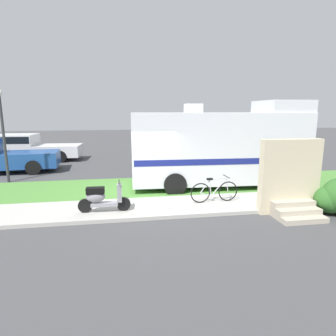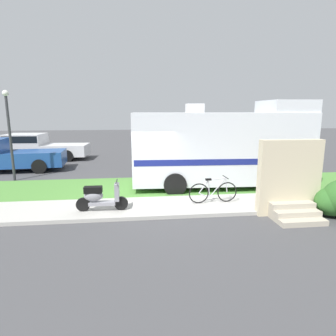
{
  "view_description": "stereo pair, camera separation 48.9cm",
  "coord_description": "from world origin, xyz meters",
  "px_view_note": "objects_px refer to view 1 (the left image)",
  "views": [
    {
      "loc": [
        -0.73,
        -10.36,
        3.27
      ],
      "look_at": [
        1.01,
        0.3,
        1.1
      ],
      "focal_mm": 30.61,
      "sensor_mm": 36.0,
      "label": 1
    },
    {
      "loc": [
        -0.25,
        -10.43,
        3.27
      ],
      "look_at": [
        1.01,
        0.3,
        1.1
      ],
      "focal_mm": 30.61,
      "sensor_mm": 36.0,
      "label": 2
    }
  ],
  "objects_px": {
    "motorhome_rv": "(220,146)",
    "street_lamp_post": "(3,127)",
    "bicycle": "(214,191)",
    "pickup_truck_far": "(31,147)",
    "bottle_green": "(298,199)",
    "scooter": "(102,198)"
  },
  "relations": [
    {
      "from": "motorhome_rv",
      "to": "bicycle",
      "type": "xyz_separation_m",
      "value": [
        -1.03,
        -2.44,
        -1.25
      ]
    },
    {
      "from": "motorhome_rv",
      "to": "street_lamp_post",
      "type": "xyz_separation_m",
      "value": [
        -9.42,
        2.27,
        0.78
      ]
    },
    {
      "from": "scooter",
      "to": "street_lamp_post",
      "type": "bearing_deg",
      "value": 132.01
    },
    {
      "from": "motorhome_rv",
      "to": "street_lamp_post",
      "type": "distance_m",
      "value": 9.72
    },
    {
      "from": "motorhome_rv",
      "to": "street_lamp_post",
      "type": "relative_size",
      "value": 1.78
    },
    {
      "from": "scooter",
      "to": "street_lamp_post",
      "type": "xyz_separation_m",
      "value": [
        -4.58,
        5.09,
        1.96
      ]
    },
    {
      "from": "bicycle",
      "to": "street_lamp_post",
      "type": "xyz_separation_m",
      "value": [
        -8.39,
        4.71,
        2.03
      ]
    },
    {
      "from": "motorhome_rv",
      "to": "street_lamp_post",
      "type": "height_order",
      "value": "street_lamp_post"
    },
    {
      "from": "pickup_truck_far",
      "to": "motorhome_rv",
      "type": "bearing_deg",
      "value": -39.64
    },
    {
      "from": "scooter",
      "to": "bicycle",
      "type": "distance_m",
      "value": 3.83
    },
    {
      "from": "motorhome_rv",
      "to": "scooter",
      "type": "distance_m",
      "value": 5.72
    },
    {
      "from": "scooter",
      "to": "bicycle",
      "type": "relative_size",
      "value": 0.95
    },
    {
      "from": "bottle_green",
      "to": "street_lamp_post",
      "type": "height_order",
      "value": "street_lamp_post"
    },
    {
      "from": "bicycle",
      "to": "street_lamp_post",
      "type": "distance_m",
      "value": 9.83
    },
    {
      "from": "pickup_truck_far",
      "to": "bottle_green",
      "type": "relative_size",
      "value": 19.26
    },
    {
      "from": "motorhome_rv",
      "to": "bicycle",
      "type": "distance_m",
      "value": 2.93
    },
    {
      "from": "scooter",
      "to": "bicycle",
      "type": "height_order",
      "value": "scooter"
    },
    {
      "from": "motorhome_rv",
      "to": "bottle_green",
      "type": "xyz_separation_m",
      "value": [
        1.83,
        -3.01,
        -1.52
      ]
    },
    {
      "from": "bicycle",
      "to": "motorhome_rv",
      "type": "bearing_deg",
      "value": 67.15
    },
    {
      "from": "street_lamp_post",
      "to": "bicycle",
      "type": "bearing_deg",
      "value": -29.31
    },
    {
      "from": "scooter",
      "to": "pickup_truck_far",
      "type": "relative_size",
      "value": 0.31
    },
    {
      "from": "bicycle",
      "to": "bottle_green",
      "type": "bearing_deg",
      "value": -11.3
    }
  ]
}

